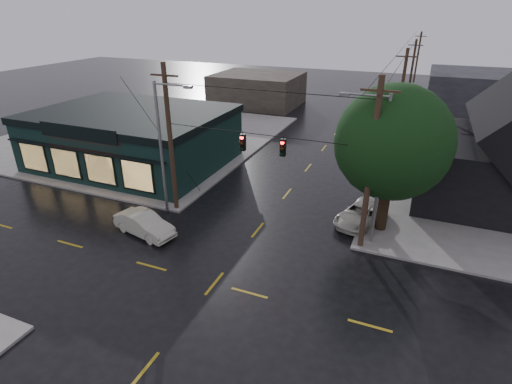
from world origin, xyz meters
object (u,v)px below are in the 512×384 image
at_px(corner_tree, 393,143).
at_px(suv_silver, 361,214).
at_px(utility_pole_nw, 177,209).
at_px(utility_pole_ne, 360,247).
at_px(sedan_cream, 144,224).

height_order(corner_tree, suv_silver, corner_tree).
bearing_deg(corner_tree, utility_pole_nw, -169.56).
xyz_separation_m(corner_tree, utility_pole_ne, (-0.86, -2.55, -5.93)).
xyz_separation_m(utility_pole_nw, sedan_cream, (0.04, -3.71, 0.72)).
distance_m(utility_pole_ne, sedan_cream, 13.50).
relative_size(corner_tree, utility_pole_nw, 0.91).
distance_m(sedan_cream, suv_silver, 14.18).
bearing_deg(utility_pole_nw, utility_pole_ne, 0.00).
relative_size(utility_pole_ne, suv_silver, 2.18).
relative_size(utility_pole_nw, sedan_cream, 2.34).
height_order(corner_tree, utility_pole_ne, corner_tree).
xyz_separation_m(corner_tree, suv_silver, (-1.36, 0.51, -5.29)).
xyz_separation_m(sedan_cream, suv_silver, (12.46, 6.77, -0.07)).
xyz_separation_m(utility_pole_nw, suv_silver, (12.50, 3.07, 0.65)).
bearing_deg(corner_tree, sedan_cream, -155.62).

